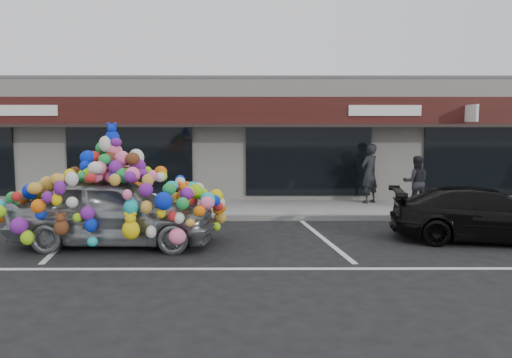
{
  "coord_description": "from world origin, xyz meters",
  "views": [
    {
      "loc": [
        1.16,
        -11.27,
        2.62
      ],
      "look_at": [
        1.22,
        1.4,
        1.28
      ],
      "focal_mm": 35.0,
      "sensor_mm": 36.0,
      "label": 1
    }
  ],
  "objects_px": {
    "pedestrian_b": "(416,182)",
    "black_sedan": "(486,215)",
    "pedestrian_a": "(369,173)",
    "toy_car": "(115,204)"
  },
  "relations": [
    {
      "from": "pedestrian_a",
      "to": "black_sedan",
      "type": "bearing_deg",
      "value": 69.21
    },
    {
      "from": "black_sedan",
      "to": "pedestrian_a",
      "type": "relative_size",
      "value": 2.2
    },
    {
      "from": "black_sedan",
      "to": "pedestrian_b",
      "type": "height_order",
      "value": "pedestrian_b"
    },
    {
      "from": "black_sedan",
      "to": "pedestrian_b",
      "type": "bearing_deg",
      "value": 15.27
    },
    {
      "from": "black_sedan",
      "to": "pedestrian_b",
      "type": "distance_m",
      "value": 3.82
    },
    {
      "from": "pedestrian_b",
      "to": "pedestrian_a",
      "type": "bearing_deg",
      "value": -34.4
    },
    {
      "from": "toy_car",
      "to": "pedestrian_b",
      "type": "relative_size",
      "value": 3.0
    },
    {
      "from": "pedestrian_b",
      "to": "black_sedan",
      "type": "bearing_deg",
      "value": 102.57
    },
    {
      "from": "pedestrian_a",
      "to": "pedestrian_b",
      "type": "distance_m",
      "value": 1.58
    },
    {
      "from": "pedestrian_a",
      "to": "pedestrian_b",
      "type": "height_order",
      "value": "pedestrian_a"
    }
  ]
}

